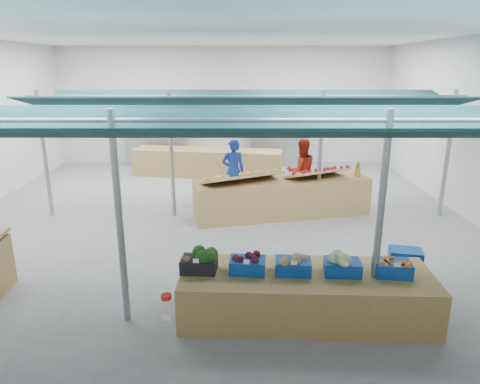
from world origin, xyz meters
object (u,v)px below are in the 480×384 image
Objects in this scene: fruit_counter at (282,197)px; vendor_right at (301,171)px; crate_stack at (404,267)px; veg_counter at (306,295)px; vendor_left at (233,171)px.

fruit_counter is 2.50× the size of vendor_right.
veg_counter is at bearing -151.34° from crate_stack.
veg_counter is 2.03m from crate_stack.
fruit_counter is at bearing 116.36° from crate_stack.
vendor_left reaches higher than crate_stack.
fruit_counter is 3.86m from crate_stack.
vendor_left is (-2.91, 4.55, 0.54)m from crate_stack.
vendor_right is (1.80, 0.00, 0.00)m from vendor_left.
veg_counter is 5.66m from vendor_left.
vendor_right reaches higher than crate_stack.
vendor_left is 1.00× the size of vendor_right.
fruit_counter reaches higher than crate_stack.
veg_counter is at bearing 69.55° from vendor_right.
crate_stack is (1.78, 0.97, -0.04)m from veg_counter.
vendor_left reaches higher than fruit_counter.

